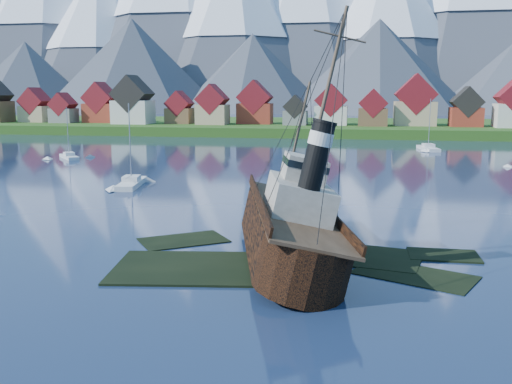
% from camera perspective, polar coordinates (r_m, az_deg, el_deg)
% --- Properties ---
extents(ground, '(1400.00, 1400.00, 0.00)m').
position_cam_1_polar(ground, '(48.03, 0.95, -7.18)').
color(ground, '#192846').
rests_on(ground, ground).
extents(shoal, '(31.71, 21.24, 1.14)m').
position_cam_1_polar(shoal, '(49.94, 3.38, -6.94)').
color(shoal, black).
rests_on(shoal, ground).
extents(shore_bank, '(600.00, 80.00, 3.20)m').
position_cam_1_polar(shore_bank, '(215.91, 8.20, 6.10)').
color(shore_bank, '#1A3F12').
rests_on(shore_bank, ground).
extents(seawall, '(600.00, 2.50, 2.00)m').
position_cam_1_polar(seawall, '(178.03, 7.77, 5.31)').
color(seawall, '#3F3D38').
rests_on(seawall, ground).
extents(town, '(250.96, 16.69, 17.30)m').
position_cam_1_polar(town, '(201.66, -1.46, 8.49)').
color(town, maroon).
rests_on(town, ground).
extents(mountains, '(965.00, 340.00, 205.00)m').
position_cam_1_polar(mountains, '(531.98, 9.61, 17.96)').
color(mountains, '#2D333D').
rests_on(mountains, ground).
extents(tugboat_wreck, '(6.55, 28.23, 22.37)m').
position_cam_1_polar(tugboat_wreck, '(50.44, 2.90, -3.04)').
color(tugboat_wreck, black).
rests_on(tugboat_wreck, ground).
extents(sailboat_a, '(4.43, 11.00, 13.07)m').
position_cam_1_polar(sailboat_a, '(89.02, -12.34, 0.77)').
color(sailboat_a, silver).
rests_on(sailboat_a, ground).
extents(sailboat_c, '(7.51, 8.19, 11.47)m').
position_cam_1_polar(sailboat_c, '(129.70, -18.18, 3.31)').
color(sailboat_c, silver).
rests_on(sailboat_c, ground).
extents(sailboat_e, '(4.74, 11.66, 13.15)m').
position_cam_1_polar(sailboat_e, '(147.58, 16.84, 4.14)').
color(sailboat_e, silver).
rests_on(sailboat_e, ground).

